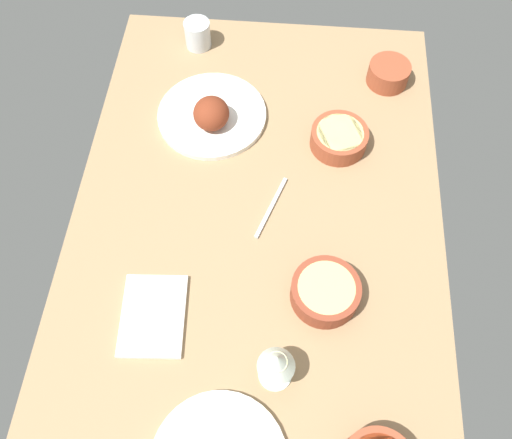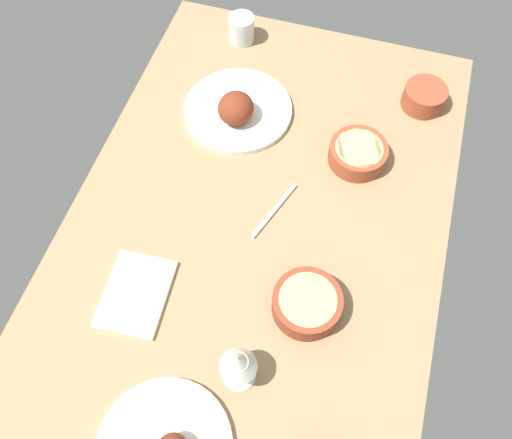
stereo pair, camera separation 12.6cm
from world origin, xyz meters
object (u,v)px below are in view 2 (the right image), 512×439
bowl_onions (424,96)px  wine_glass (238,363)px  water_tumbler (242,29)px  bowl_pasta (307,303)px  folded_napkin (136,294)px  bowl_potatoes (358,153)px  fork_loose (275,210)px  plate_near_viewer (237,109)px

bowl_onions → wine_glass: size_ratio=0.82×
water_tumbler → bowl_onions: bearing=79.7°
bowl_pasta → folded_napkin: bearing=-78.2°
wine_glass → folded_napkin: bearing=-110.6°
wine_glass → folded_napkin: (-10.32, -27.46, -9.33)cm
bowl_potatoes → wine_glass: 62.51cm
wine_glass → fork_loose: 41.32cm
bowl_onions → fork_loose: size_ratio=0.63×
water_tumbler → bowl_potatoes: bearing=51.1°
bowl_potatoes → water_tumbler: 53.19cm
bowl_onions → bowl_potatoes: size_ratio=0.78×
bowl_onions → water_tumbler: bearing=-100.3°
folded_napkin → plate_near_viewer: bearing=173.8°
wine_glass → fork_loose: wine_glass is taller
folded_napkin → water_tumbler: bearing=-179.0°
wine_glass → bowl_pasta: bearing=151.7°
bowl_onions → fork_loose: (44.27, -29.56, -2.82)cm
plate_near_viewer → folded_napkin: bearing=-6.2°
plate_near_viewer → bowl_onions: size_ratio=2.55×
bowl_pasta → fork_loose: (-21.95, -13.37, -2.70)cm
bowl_onions → bowl_potatoes: bearing=-29.9°
fork_loose → bowl_onions: bearing=165.6°
bowl_pasta → wine_glass: size_ratio=1.09×
bowl_potatoes → folded_napkin: bowl_potatoes is taller
bowl_pasta → wine_glass: (18.10, -9.75, 6.83)cm
bowl_pasta → folded_napkin: size_ratio=0.82×
bowl_potatoes → fork_loose: 26.40cm
bowl_potatoes → water_tumbler: water_tumbler is taller
water_tumbler → fork_loose: (54.23, 25.31, -3.57)cm
bowl_onions → bowl_pasta: 68.17cm
bowl_onions → wine_glass: 88.47cm
wine_glass → plate_near_viewer: bearing=-162.1°
plate_near_viewer → water_tumbler: 29.13cm
bowl_onions → bowl_potatoes: (23.46, -13.50, -0.36)cm
plate_near_viewer → water_tumbler: (-28.10, -7.52, 1.59)cm
folded_napkin → fork_loose: 38.10cm
plate_near_viewer → fork_loose: plate_near_viewer is taller
bowl_pasta → folded_napkin: (7.77, -37.21, -2.50)cm
bowl_potatoes → fork_loose: bearing=-37.7°
plate_near_viewer → folded_napkin: plate_near_viewer is taller
bowl_potatoes → water_tumbler: bearing=-128.9°
plate_near_viewer → bowl_pasta: plate_near_viewer is taller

